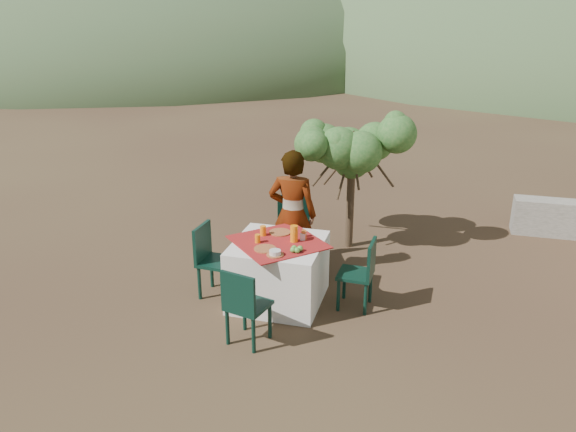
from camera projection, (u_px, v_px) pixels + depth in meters
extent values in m
plane|color=#39221A|center=(322.00, 320.00, 6.29)|extent=(160.00, 160.00, 0.00)
cube|color=white|center=(278.00, 272.00, 6.59)|extent=(1.02, 1.02, 0.75)
cube|color=maroon|center=(278.00, 242.00, 6.46)|extent=(1.30, 1.30, 0.01)
cylinder|color=black|center=(284.00, 256.00, 7.35)|extent=(0.05, 0.05, 0.47)
cylinder|color=black|center=(310.00, 254.00, 7.39)|extent=(0.05, 0.05, 0.47)
cylinder|color=black|center=(281.00, 245.00, 7.68)|extent=(0.05, 0.05, 0.47)
cylinder|color=black|center=(306.00, 244.00, 7.72)|extent=(0.05, 0.05, 0.47)
cube|color=black|center=(295.00, 234.00, 7.45)|extent=(0.56, 0.56, 0.04)
cube|color=black|center=(294.00, 211.00, 7.55)|extent=(0.42, 0.20, 0.46)
cylinder|color=black|center=(270.00, 320.00, 5.89)|extent=(0.04, 0.04, 0.42)
cylinder|color=black|center=(244.00, 312.00, 6.03)|extent=(0.04, 0.04, 0.42)
cylinder|color=black|center=(254.00, 335.00, 5.63)|extent=(0.04, 0.04, 0.42)
cylinder|color=black|center=(227.00, 326.00, 5.77)|extent=(0.04, 0.04, 0.42)
cube|color=black|center=(248.00, 305.00, 5.76)|extent=(0.48, 0.48, 0.04)
cube|color=black|center=(238.00, 293.00, 5.53)|extent=(0.39, 0.13, 0.41)
cylinder|color=black|center=(225.00, 287.00, 6.57)|extent=(0.04, 0.04, 0.44)
cylinder|color=black|center=(236.00, 275.00, 6.87)|extent=(0.04, 0.04, 0.44)
cylinder|color=black|center=(199.00, 282.00, 6.67)|extent=(0.04, 0.04, 0.44)
cylinder|color=black|center=(212.00, 271.00, 6.97)|extent=(0.04, 0.04, 0.44)
cube|color=black|center=(217.00, 262.00, 6.69)|extent=(0.43, 0.43, 0.04)
cube|color=black|center=(202.00, 242.00, 6.67)|extent=(0.06, 0.41, 0.43)
cylinder|color=black|center=(344.00, 282.00, 6.70)|extent=(0.04, 0.04, 0.42)
cylinder|color=black|center=(338.00, 295.00, 6.42)|extent=(0.04, 0.04, 0.42)
cylinder|color=black|center=(370.00, 286.00, 6.61)|extent=(0.04, 0.04, 0.42)
cylinder|color=black|center=(365.00, 299.00, 6.33)|extent=(0.04, 0.04, 0.42)
cube|color=black|center=(355.00, 274.00, 6.44)|extent=(0.41, 0.41, 0.04)
cube|color=black|center=(372.00, 259.00, 6.31)|extent=(0.06, 0.39, 0.41)
imported|color=#8C6651|center=(292.00, 215.00, 7.05)|extent=(0.63, 0.43, 1.68)
cylinder|color=#4D3B26|center=(350.00, 204.00, 8.01)|extent=(0.11, 0.11, 1.30)
sphere|color=#225920|center=(352.00, 160.00, 7.78)|extent=(0.56, 0.56, 0.56)
sphere|color=#225920|center=(390.00, 152.00, 7.61)|extent=(0.52, 0.52, 0.52)
sphere|color=#225920|center=(321.00, 150.00, 7.95)|extent=(0.48, 0.48, 0.48)
sphere|color=#225920|center=(364.00, 139.00, 8.16)|extent=(0.50, 0.50, 0.50)
sphere|color=#225920|center=(350.00, 165.00, 7.33)|extent=(0.45, 0.45, 0.45)
ellipsoid|color=#39542F|center=(153.00, 58.00, 37.81)|extent=(40.00, 40.00, 16.00)
ellipsoid|color=slate|center=(393.00, 42.00, 54.26)|extent=(60.00, 60.00, 24.00)
cylinder|color=brown|center=(280.00, 232.00, 6.70)|extent=(0.26, 0.26, 0.01)
cylinder|color=brown|center=(265.00, 249.00, 6.24)|extent=(0.25, 0.25, 0.01)
cylinder|color=orange|center=(263.00, 231.00, 6.61)|extent=(0.07, 0.07, 0.12)
cylinder|color=orange|center=(258.00, 239.00, 6.41)|extent=(0.06, 0.06, 0.10)
cylinder|color=orange|center=(294.00, 234.00, 6.42)|extent=(0.09, 0.09, 0.19)
cylinder|color=brown|center=(275.00, 255.00, 6.09)|extent=(0.19, 0.19, 0.01)
cylinder|color=silver|center=(275.00, 252.00, 6.08)|extent=(0.13, 0.13, 0.05)
cylinder|color=#CF6124|center=(304.00, 235.00, 6.50)|extent=(0.06, 0.06, 0.10)
cylinder|color=#CF6124|center=(304.00, 233.00, 6.57)|extent=(0.05, 0.05, 0.08)
cube|color=silver|center=(303.00, 237.00, 6.48)|extent=(0.07, 0.05, 0.08)
sphere|color=#559E39|center=(294.00, 248.00, 6.20)|extent=(0.07, 0.07, 0.07)
sphere|color=#559E39|center=(300.00, 248.00, 6.19)|extent=(0.07, 0.07, 0.07)
sphere|color=#559E39|center=(297.00, 250.00, 6.14)|extent=(0.07, 0.07, 0.07)
sphere|color=#559E39|center=(293.00, 250.00, 6.15)|extent=(0.07, 0.07, 0.07)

